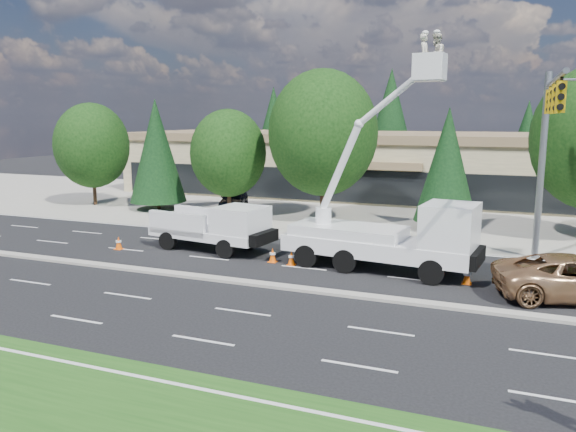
% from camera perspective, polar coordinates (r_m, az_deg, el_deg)
% --- Properties ---
extents(ground, '(140.00, 140.00, 0.00)m').
position_cam_1_polar(ground, '(23.20, -1.12, -7.25)').
color(ground, black).
rests_on(ground, ground).
extents(concrete_apron, '(140.00, 22.00, 0.01)m').
position_cam_1_polar(concrete_apron, '(41.90, 9.50, 0.42)').
color(concrete_apron, gray).
rests_on(concrete_apron, ground).
extents(road_median, '(120.00, 0.55, 0.12)m').
position_cam_1_polar(road_median, '(23.19, -1.12, -7.11)').
color(road_median, gray).
rests_on(road_median, ground).
extents(strip_mall, '(50.40, 15.40, 5.50)m').
position_cam_1_polar(strip_mall, '(51.29, 11.97, 5.26)').
color(strip_mall, tan).
rests_on(strip_mall, ground).
extents(tree_front_a, '(5.78, 5.78, 8.01)m').
position_cam_1_polar(tree_front_a, '(46.85, -19.30, 6.77)').
color(tree_front_a, '#332114').
rests_on(tree_front_a, ground).
extents(tree_front_b, '(4.18, 4.18, 8.24)m').
position_cam_1_polar(tree_front_b, '(43.19, -13.20, 6.48)').
color(tree_front_b, '#332114').
rests_on(tree_front_b, ground).
extents(tree_front_c, '(5.39, 5.39, 7.48)m').
position_cam_1_polar(tree_front_c, '(40.09, -6.08, 6.36)').
color(tree_front_c, '#332114').
rests_on(tree_front_c, ground).
extents(tree_front_d, '(7.22, 7.22, 10.01)m').
position_cam_1_polar(tree_front_d, '(37.29, 3.55, 8.41)').
color(tree_front_d, '#332114').
rests_on(tree_front_d, ground).
extents(tree_front_e, '(3.82, 3.82, 7.52)m').
position_cam_1_polar(tree_front_e, '(35.72, 15.86, 5.05)').
color(tree_front_e, '#332114').
rests_on(tree_front_e, ground).
extents(tree_back_a, '(5.30, 5.30, 10.45)m').
position_cam_1_polar(tree_back_a, '(67.87, -1.46, 8.93)').
color(tree_back_a, '#332114').
rests_on(tree_back_a, ground).
extents(tree_back_b, '(6.16, 6.16, 12.15)m').
position_cam_1_polar(tree_back_b, '(63.69, 10.37, 9.52)').
color(tree_back_b, '#332114').
rests_on(tree_back_b, ground).
extents(tree_back_c, '(4.36, 4.36, 8.59)m').
position_cam_1_polar(tree_back_c, '(62.49, 23.09, 7.13)').
color(tree_back_c, '#332114').
rests_on(tree_back_c, ground).
extents(signal_mast, '(2.76, 10.16, 9.00)m').
position_cam_1_polar(signal_mast, '(27.52, 24.84, 7.37)').
color(signal_mast, gray).
rests_on(signal_mast, ground).
extents(utility_pickup, '(6.64, 3.22, 2.44)m').
position_cam_1_polar(utility_pickup, '(29.40, -7.28, -1.61)').
color(utility_pickup, white).
rests_on(utility_pickup, ground).
extents(bucket_truck, '(8.83, 3.57, 10.41)m').
position_cam_1_polar(bucket_truck, '(25.42, 10.68, -0.84)').
color(bucket_truck, white).
rests_on(bucket_truck, ground).
extents(traffic_cone_a, '(0.40, 0.40, 0.70)m').
position_cam_1_polar(traffic_cone_a, '(30.96, -16.83, -2.63)').
color(traffic_cone_a, '#F55807').
rests_on(traffic_cone_a, ground).
extents(traffic_cone_b, '(0.40, 0.40, 0.70)m').
position_cam_1_polar(traffic_cone_b, '(27.05, -1.57, -4.00)').
color(traffic_cone_b, '#F55807').
rests_on(traffic_cone_b, ground).
extents(traffic_cone_c, '(0.40, 0.40, 0.70)m').
position_cam_1_polar(traffic_cone_c, '(26.49, 0.36, -4.29)').
color(traffic_cone_c, '#F55807').
rests_on(traffic_cone_c, ground).
extents(traffic_cone_d, '(0.40, 0.40, 0.70)m').
position_cam_1_polar(traffic_cone_d, '(24.74, 17.72, -5.82)').
color(traffic_cone_d, '#F55807').
rests_on(traffic_cone_d, ground).
extents(parked_car_west, '(3.07, 4.81, 1.53)m').
position_cam_1_polar(parked_car_west, '(42.76, -5.54, 1.73)').
color(parked_car_west, black).
rests_on(parked_car_west, ground).
extents(parked_car_east, '(2.22, 4.28, 1.34)m').
position_cam_1_polar(parked_car_east, '(39.08, 15.18, 0.51)').
color(parked_car_east, black).
rests_on(parked_car_east, ground).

